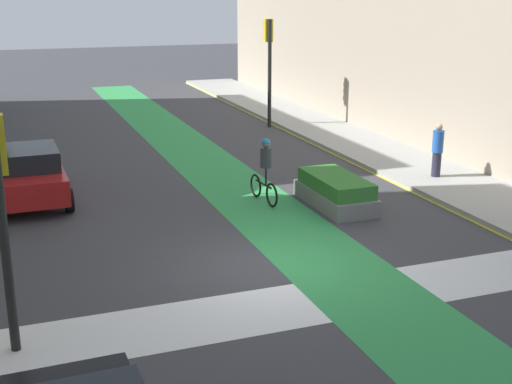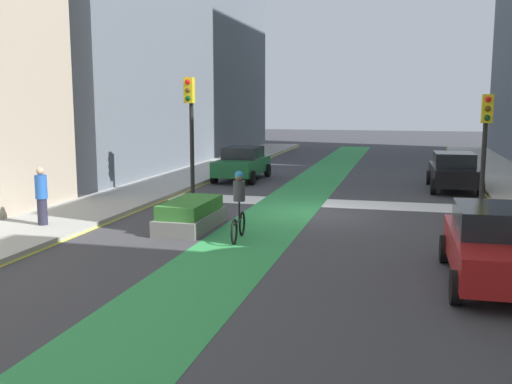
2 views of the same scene
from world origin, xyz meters
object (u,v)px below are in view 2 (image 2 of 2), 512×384
Objects in this scene: car_red_left_far at (497,245)px; car_green_right_near at (242,163)px; traffic_signal_near_left at (486,129)px; median_planter at (191,215)px; cyclist_in_lane at (239,204)px; traffic_signal_near_right at (190,115)px; car_black_left_near at (454,171)px; pedestrian_sidewalk_right_a at (42,196)px.

car_green_right_near is (9.41, -14.35, 0.00)m from car_red_left_far.
traffic_signal_near_left is 10.34m from median_planter.
cyclist_in_lane is at bearing 151.70° from median_planter.
traffic_signal_near_right is 1.17× the size of traffic_signal_near_left.
car_black_left_near is 12.65m from cyclist_in_lane.
median_planter is (7.91, -3.40, -0.40)m from car_red_left_far.
car_red_left_far is 8.62m from median_planter.
traffic_signal_near_left is at bearing 96.78° from car_black_left_near.
traffic_signal_near_left is at bearing 150.39° from car_green_right_near.
car_black_left_near is at bearing -128.70° from median_planter.
traffic_signal_near_right is at bearing 26.18° from car_black_left_near.
traffic_signal_near_right is 2.47× the size of cyclist_in_lane.
car_black_left_near is at bearing -153.82° from traffic_signal_near_right.
traffic_signal_near_left reaches higher than pedestrian_sidewalk_right_a.
pedestrian_sidewalk_right_a is 4.32m from median_planter.
traffic_signal_near_left is 9.39m from cyclist_in_lane.
median_planter is at bearing 31.14° from traffic_signal_near_left.
traffic_signal_near_right is at bearing -41.08° from car_red_left_far.
median_planter is (8.61, 5.20, -2.37)m from traffic_signal_near_left.
cyclist_in_lane is 2.06m from median_planter.
car_red_left_far is at bearing 85.33° from traffic_signal_near_left.
car_black_left_near is 16.55m from pedestrian_sidewalk_right_a.
traffic_signal_near_left is 0.94× the size of car_green_right_near.
car_black_left_near reaches higher than median_planter.
car_red_left_far is 1.00× the size of car_black_left_near.
median_planter is (-1.90, 5.15, -2.80)m from traffic_signal_near_right.
car_black_left_near is (0.57, -4.83, -1.97)m from traffic_signal_near_left.
pedestrian_sidewalk_right_a is at bearing 70.90° from traffic_signal_near_right.
car_red_left_far is 2.51× the size of pedestrian_sidewalk_right_a.
car_red_left_far is 13.43m from car_black_left_near.
traffic_signal_near_left is at bearing -148.86° from median_planter.
car_green_right_near is at bearing -74.74° from cyclist_in_lane.
car_black_left_near is at bearing -90.55° from car_red_left_far.
cyclist_in_lane is 1.10× the size of pedestrian_sidewalk_right_a.
cyclist_in_lane reaches higher than car_red_left_far.
car_red_left_far is 17.16m from car_green_right_near.
traffic_signal_near_right reaches higher than median_planter.
pedestrian_sidewalk_right_a is (2.60, 12.17, 0.20)m from car_green_right_near.
pedestrian_sidewalk_right_a is (5.84, 0.28, 0.04)m from cyclist_in_lane.
cyclist_in_lane is (-3.24, 11.89, 0.17)m from car_green_right_near.
car_black_left_near is at bearing -137.19° from pedestrian_sidewalk_right_a.
median_planter is (-4.10, -1.21, -0.60)m from pedestrian_sidewalk_right_a.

